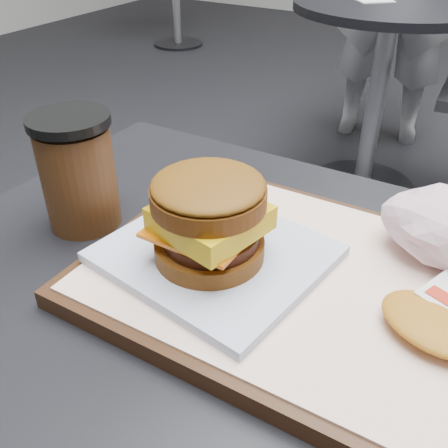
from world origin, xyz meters
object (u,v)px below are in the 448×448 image
breakfast_sandwich (211,227)px  neighbor_table (383,59)px  serving_tray (300,281)px  coffee_cup (78,173)px

breakfast_sandwich → neighbor_table: size_ratio=0.28×
serving_tray → coffee_cup: coffee_cup is taller
serving_tray → breakfast_sandwich: size_ratio=1.78×
coffee_cup → neighbor_table: coffee_cup is taller
serving_tray → neighbor_table: bearing=101.7°
serving_tray → breakfast_sandwich: breakfast_sandwich is taller
serving_tray → neighbor_table: (-0.33, 1.59, -0.23)m
serving_tray → neighbor_table: 1.64m
breakfast_sandwich → coffee_cup: size_ratio=1.71×
breakfast_sandwich → neighbor_table: 1.66m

